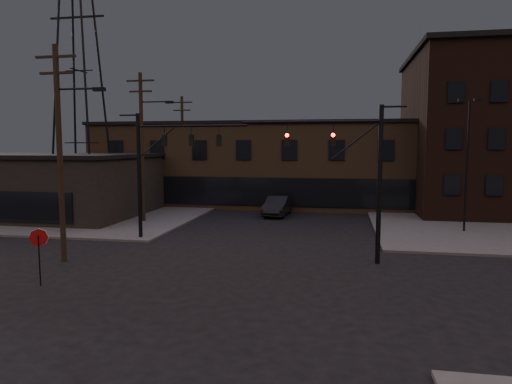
% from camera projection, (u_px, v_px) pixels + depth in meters
% --- Properties ---
extents(ground, '(140.00, 140.00, 0.00)m').
position_uv_depth(ground, '(233.00, 282.00, 20.04)').
color(ground, black).
rests_on(ground, ground).
extents(sidewalk_nw, '(30.00, 30.00, 0.15)m').
position_uv_depth(sidewalk_nw, '(70.00, 205.00, 45.55)').
color(sidewalk_nw, '#474744').
rests_on(sidewalk_nw, ground).
extents(building_row, '(40.00, 12.00, 8.00)m').
position_uv_depth(building_row, '(296.00, 165.00, 47.03)').
color(building_row, brown).
rests_on(building_row, ground).
extents(building_left, '(16.00, 12.00, 5.00)m').
position_uv_depth(building_left, '(49.00, 187.00, 39.07)').
color(building_left, black).
rests_on(building_left, ground).
extents(traffic_signal_near, '(7.12, 0.24, 8.00)m').
position_uv_depth(traffic_signal_near, '(357.00, 167.00, 22.97)').
color(traffic_signal_near, black).
rests_on(traffic_signal_near, ground).
extents(traffic_signal_far, '(7.12, 0.24, 8.00)m').
position_uv_depth(traffic_signal_far, '(158.00, 161.00, 28.58)').
color(traffic_signal_far, black).
rests_on(traffic_signal_far, ground).
extents(stop_sign, '(0.72, 0.33, 2.48)m').
position_uv_depth(stop_sign, '(39.00, 243.00, 19.37)').
color(stop_sign, black).
rests_on(stop_sign, ground).
extents(utility_pole_near, '(3.70, 0.28, 11.00)m').
position_uv_depth(utility_pole_near, '(61.00, 148.00, 23.12)').
color(utility_pole_near, black).
rests_on(utility_pole_near, ground).
extents(utility_pole_mid, '(3.70, 0.28, 11.50)m').
position_uv_depth(utility_pole_mid, '(143.00, 144.00, 35.01)').
color(utility_pole_mid, black).
rests_on(utility_pole_mid, ground).
extents(utility_pole_far, '(2.20, 0.28, 11.00)m').
position_uv_depth(utility_pole_far, '(183.00, 148.00, 46.98)').
color(utility_pole_far, black).
rests_on(utility_pole_far, ground).
extents(transmission_tower, '(7.00, 7.00, 25.00)m').
position_uv_depth(transmission_tower, '(79.00, 71.00, 39.66)').
color(transmission_tower, black).
rests_on(transmission_tower, ground).
extents(lot_light_a, '(1.50, 0.28, 9.14)m').
position_uv_depth(lot_light_a, '(468.00, 153.00, 30.82)').
color(lot_light_a, black).
rests_on(lot_light_a, ground).
extents(parked_car_lot_a, '(4.81, 3.27, 1.52)m').
position_uv_depth(parked_car_lot_a, '(447.00, 206.00, 38.33)').
color(parked_car_lot_a, black).
rests_on(parked_car_lot_a, sidewalk_ne).
extents(parked_car_lot_b, '(4.34, 2.06, 1.22)m').
position_uv_depth(parked_car_lot_b, '(471.00, 204.00, 40.92)').
color(parked_car_lot_b, '#A5A5A7').
rests_on(parked_car_lot_b, sidewalk_ne).
extents(car_crossing, '(2.14, 5.18, 1.67)m').
position_uv_depth(car_crossing, '(278.00, 206.00, 39.18)').
color(car_crossing, black).
rests_on(car_crossing, ground).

